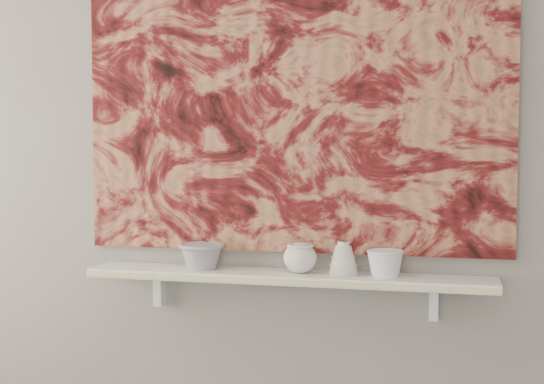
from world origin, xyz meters
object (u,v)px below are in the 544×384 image
(bell_vessel, at_px, (343,258))
(painting, at_px, (292,94))
(shelf, at_px, (287,277))
(bowl_white, at_px, (385,263))
(bowl_grey, at_px, (202,256))
(cup_cream, at_px, (300,258))

(bell_vessel, bearing_deg, painting, 157.36)
(shelf, distance_m, bowl_white, 0.34)
(bowl_grey, distance_m, bowl_white, 0.64)
(painting, bearing_deg, bowl_white, -13.60)
(painting, bearing_deg, bowl_grey, -165.28)
(painting, distance_m, cup_cream, 0.57)
(shelf, relative_size, cup_cream, 12.37)
(shelf, xyz_separation_m, bowl_white, (0.33, 0.00, 0.06))
(bowl_grey, xyz_separation_m, cup_cream, (0.35, 0.00, 0.01))
(bell_vessel, relative_size, bowl_white, 0.92)
(shelf, xyz_separation_m, bowl_grey, (-0.31, 0.00, 0.06))
(cup_cream, bearing_deg, bowl_grey, 180.00)
(painting, xyz_separation_m, bell_vessel, (0.19, -0.08, -0.55))
(bowl_white, bearing_deg, bell_vessel, 180.00)
(painting, relative_size, bowl_white, 12.18)
(bowl_white, bearing_deg, shelf, 180.00)
(shelf, height_order, bell_vessel, bell_vessel)
(cup_cream, height_order, bell_vessel, bell_vessel)
(shelf, relative_size, bowl_white, 11.37)
(cup_cream, bearing_deg, shelf, 180.00)
(shelf, height_order, painting, painting)
(bell_vessel, height_order, bowl_white, bell_vessel)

